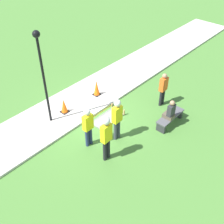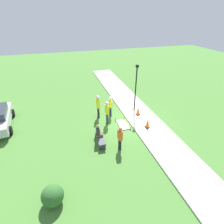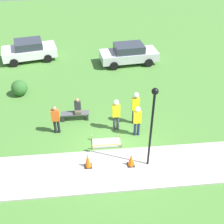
{
  "view_description": "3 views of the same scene",
  "coord_description": "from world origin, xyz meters",
  "px_view_note": "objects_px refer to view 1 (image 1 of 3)",
  "views": [
    {
      "loc": [
        6.64,
        7.08,
        7.84
      ],
      "look_at": [
        -0.14,
        1.02,
        0.74
      ],
      "focal_mm": 45.0,
      "sensor_mm": 36.0,
      "label": 1
    },
    {
      "loc": [
        -10.83,
        4.68,
        7.61
      ],
      "look_at": [
        0.09,
        1.33,
        1.05
      ],
      "focal_mm": 28.0,
      "sensor_mm": 36.0,
      "label": 2
    },
    {
      "loc": [
        -1.14,
        -10.02,
        9.52
      ],
      "look_at": [
        0.11,
        2.06,
        0.87
      ],
      "focal_mm": 45.0,
      "sensor_mm": 36.0,
      "label": 3
    }
  ],
  "objects_px": {
    "worker_assistant": "(88,124)",
    "traffic_cone_far_patch": "(64,106)",
    "park_bench": "(170,118)",
    "worker_supervisor": "(106,134)",
    "traffic_cone_near_patch": "(97,88)",
    "person_seated_on_bench": "(170,111)",
    "lamppost_near": "(42,66)",
    "worker_trainee": "(117,116)",
    "bystander_in_orange_shirt": "(163,88)"
  },
  "relations": [
    {
      "from": "worker_trainee",
      "to": "lamppost_near",
      "type": "xyz_separation_m",
      "value": [
        1.15,
        -2.78,
        1.59
      ]
    },
    {
      "from": "traffic_cone_near_patch",
      "to": "worker_assistant",
      "type": "relative_size",
      "value": 0.43
    },
    {
      "from": "worker_trainee",
      "to": "person_seated_on_bench",
      "type": "bearing_deg",
      "value": 149.84
    },
    {
      "from": "traffic_cone_far_patch",
      "to": "worker_trainee",
      "type": "height_order",
      "value": "worker_trainee"
    },
    {
      "from": "worker_supervisor",
      "to": "traffic_cone_far_patch",
      "type": "bearing_deg",
      "value": -102.73
    },
    {
      "from": "worker_trainee",
      "to": "worker_supervisor",
      "type": "bearing_deg",
      "value": 22.16
    },
    {
      "from": "traffic_cone_near_patch",
      "to": "traffic_cone_far_patch",
      "type": "height_order",
      "value": "traffic_cone_near_patch"
    },
    {
      "from": "park_bench",
      "to": "lamppost_near",
      "type": "xyz_separation_m",
      "value": [
        3.32,
        -3.89,
        2.41
      ]
    },
    {
      "from": "traffic_cone_far_patch",
      "to": "worker_assistant",
      "type": "distance_m",
      "value": 2.39
    },
    {
      "from": "worker_supervisor",
      "to": "lamppost_near",
      "type": "distance_m",
      "value": 3.57
    },
    {
      "from": "traffic_cone_near_patch",
      "to": "bystander_in_orange_shirt",
      "type": "distance_m",
      "value": 3.15
    },
    {
      "from": "park_bench",
      "to": "traffic_cone_near_patch",
      "type": "bearing_deg",
      "value": -81.07
    },
    {
      "from": "traffic_cone_far_patch",
      "to": "lamppost_near",
      "type": "height_order",
      "value": "lamppost_near"
    },
    {
      "from": "traffic_cone_near_patch",
      "to": "person_seated_on_bench",
      "type": "distance_m",
      "value": 3.86
    },
    {
      "from": "traffic_cone_far_patch",
      "to": "person_seated_on_bench",
      "type": "xyz_separation_m",
      "value": [
        -2.36,
        3.94,
        0.36
      ]
    },
    {
      "from": "park_bench",
      "to": "lamppost_near",
      "type": "height_order",
      "value": "lamppost_near"
    },
    {
      "from": "worker_assistant",
      "to": "traffic_cone_far_patch",
      "type": "bearing_deg",
      "value": -106.29
    },
    {
      "from": "traffic_cone_near_patch",
      "to": "traffic_cone_far_patch",
      "type": "bearing_deg",
      "value": -3.38
    },
    {
      "from": "traffic_cone_far_patch",
      "to": "lamppost_near",
      "type": "distance_m",
      "value": 2.42
    },
    {
      "from": "park_bench",
      "to": "worker_trainee",
      "type": "height_order",
      "value": "worker_trainee"
    },
    {
      "from": "park_bench",
      "to": "worker_supervisor",
      "type": "relative_size",
      "value": 0.79
    },
    {
      "from": "traffic_cone_near_patch",
      "to": "worker_supervisor",
      "type": "bearing_deg",
      "value": 49.34
    },
    {
      "from": "traffic_cone_near_patch",
      "to": "bystander_in_orange_shirt",
      "type": "bearing_deg",
      "value": 119.45
    },
    {
      "from": "worker_trainee",
      "to": "bystander_in_orange_shirt",
      "type": "xyz_separation_m",
      "value": [
        -3.11,
        0.05,
        -0.21
      ]
    },
    {
      "from": "worker_assistant",
      "to": "person_seated_on_bench",
      "type": "bearing_deg",
      "value": 150.17
    },
    {
      "from": "park_bench",
      "to": "person_seated_on_bench",
      "type": "height_order",
      "value": "person_seated_on_bench"
    },
    {
      "from": "worker_supervisor",
      "to": "worker_trainee",
      "type": "xyz_separation_m",
      "value": [
        -1.09,
        -0.45,
        -0.06
      ]
    },
    {
      "from": "traffic_cone_near_patch",
      "to": "worker_trainee",
      "type": "relative_size",
      "value": 0.41
    },
    {
      "from": "traffic_cone_near_patch",
      "to": "worker_trainee",
      "type": "height_order",
      "value": "worker_trainee"
    },
    {
      "from": "traffic_cone_near_patch",
      "to": "traffic_cone_far_patch",
      "type": "distance_m",
      "value": 1.95
    },
    {
      "from": "person_seated_on_bench",
      "to": "worker_assistant",
      "type": "xyz_separation_m",
      "value": [
        3.01,
        -1.73,
        0.25
      ]
    },
    {
      "from": "bystander_in_orange_shirt",
      "to": "lamppost_near",
      "type": "relative_size",
      "value": 0.41
    },
    {
      "from": "person_seated_on_bench",
      "to": "worker_trainee",
      "type": "xyz_separation_m",
      "value": [
        2.0,
        -1.16,
        0.34
      ]
    },
    {
      "from": "park_bench",
      "to": "worker_supervisor",
      "type": "xyz_separation_m",
      "value": [
        3.26,
        -0.66,
        0.89
      ]
    },
    {
      "from": "traffic_cone_near_patch",
      "to": "worker_assistant",
      "type": "xyz_separation_m",
      "value": [
        2.59,
        2.1,
        0.57
      ]
    },
    {
      "from": "worker_supervisor",
      "to": "worker_assistant",
      "type": "distance_m",
      "value": 1.03
    },
    {
      "from": "person_seated_on_bench",
      "to": "lamppost_near",
      "type": "bearing_deg",
      "value": -51.42
    },
    {
      "from": "traffic_cone_far_patch",
      "to": "worker_assistant",
      "type": "xyz_separation_m",
      "value": [
        0.65,
        2.21,
        0.61
      ]
    },
    {
      "from": "traffic_cone_far_patch",
      "to": "bystander_in_orange_shirt",
      "type": "height_order",
      "value": "bystander_in_orange_shirt"
    },
    {
      "from": "park_bench",
      "to": "worker_assistant",
      "type": "height_order",
      "value": "worker_assistant"
    },
    {
      "from": "worker_trainee",
      "to": "lamppost_near",
      "type": "distance_m",
      "value": 3.4
    },
    {
      "from": "traffic_cone_near_patch",
      "to": "bystander_in_orange_shirt",
      "type": "xyz_separation_m",
      "value": [
        -1.53,
        2.72,
        0.45
      ]
    },
    {
      "from": "traffic_cone_near_patch",
      "to": "worker_assistant",
      "type": "distance_m",
      "value": 3.38
    },
    {
      "from": "park_bench",
      "to": "traffic_cone_far_patch",
      "type": "bearing_deg",
      "value": -56.9
    },
    {
      "from": "person_seated_on_bench",
      "to": "worker_assistant",
      "type": "bearing_deg",
      "value": -29.83
    },
    {
      "from": "worker_assistant",
      "to": "bystander_in_orange_shirt",
      "type": "bearing_deg",
      "value": 171.48
    },
    {
      "from": "worker_supervisor",
      "to": "worker_trainee",
      "type": "relative_size",
      "value": 1.04
    },
    {
      "from": "traffic_cone_near_patch",
      "to": "person_seated_on_bench",
      "type": "relative_size",
      "value": 0.86
    },
    {
      "from": "person_seated_on_bench",
      "to": "traffic_cone_far_patch",
      "type": "bearing_deg",
      "value": -59.07
    },
    {
      "from": "traffic_cone_near_patch",
      "to": "person_seated_on_bench",
      "type": "bearing_deg",
      "value": 96.24
    }
  ]
}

